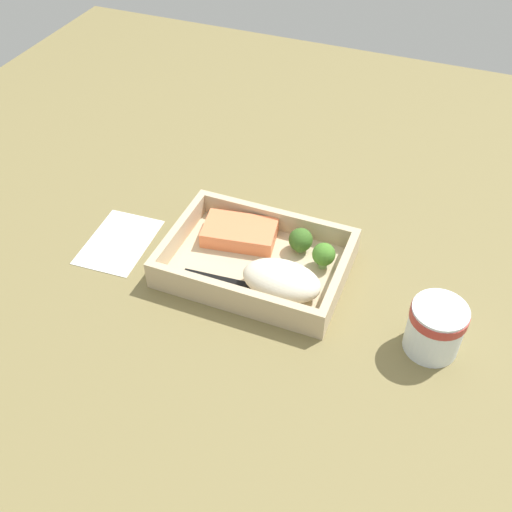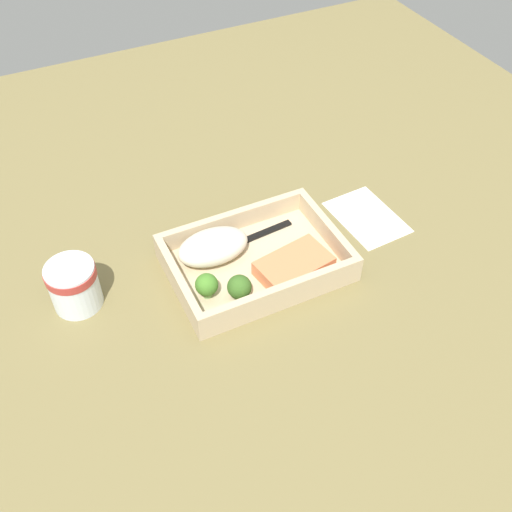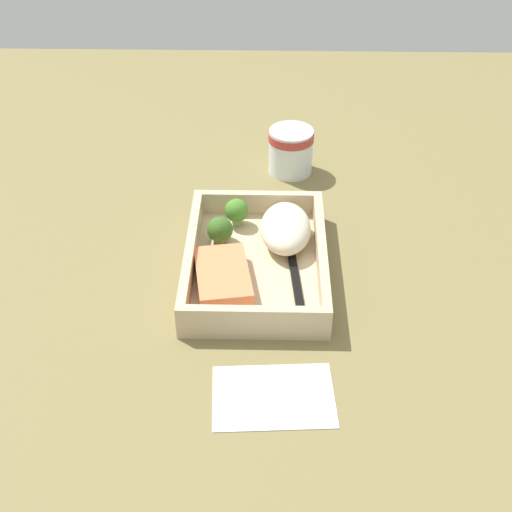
{
  "view_description": "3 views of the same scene",
  "coord_description": "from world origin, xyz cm",
  "views": [
    {
      "loc": [
        23.83,
        -59.93,
        63.91
      ],
      "look_at": [
        0.0,
        0.0,
        2.7
      ],
      "focal_mm": 42.0,
      "sensor_mm": 36.0,
      "label": 1
    },
    {
      "loc": [
        28.36,
        58.62,
        69.16
      ],
      "look_at": [
        0.0,
        0.0,
        2.7
      ],
      "focal_mm": 42.0,
      "sensor_mm": 36.0,
      "label": 2
    },
    {
      "loc": [
        -76.41,
        -1.65,
        61.53
      ],
      "look_at": [
        0.0,
        0.0,
        2.7
      ],
      "focal_mm": 50.0,
      "sensor_mm": 36.0,
      "label": 3
    }
  ],
  "objects": [
    {
      "name": "ground_plane",
      "position": [
        0.0,
        0.0,
        -1.0
      ],
      "size": [
        160.0,
        160.0,
        2.0
      ],
      "primitive_type": "cube",
      "color": "olive"
    },
    {
      "name": "takeout_tray",
      "position": [
        0.0,
        0.0,
        0.6
      ],
      "size": [
        26.86,
        18.93,
        1.2
      ],
      "primitive_type": "cube",
      "color": "#C6B08B",
      "rests_on": "ground_plane"
    },
    {
      "name": "tray_rim",
      "position": [
        0.0,
        0.0,
        2.93
      ],
      "size": [
        26.86,
        18.93,
        3.46
      ],
      "color": "#C6B08B",
      "rests_on": "takeout_tray"
    },
    {
      "name": "salmon_fillet",
      "position": [
        -4.41,
        4.26,
        2.45
      ],
      "size": [
        12.16,
        8.53,
        2.5
      ],
      "primitive_type": "cube",
      "rotation": [
        0.0,
        0.0,
        0.16
      ],
      "color": "#F27E4E",
      "rests_on": "takeout_tray"
    },
    {
      "name": "mashed_potatoes",
      "position": [
        5.49,
        -4.06,
        3.49
      ],
      "size": [
        11.47,
        7.1,
        4.57
      ],
      "primitive_type": "ellipsoid",
      "color": "beige",
      "rests_on": "takeout_tray"
    },
    {
      "name": "broccoli_floret_1",
      "position": [
        9.5,
        3.04,
        3.6
      ],
      "size": [
        3.46,
        3.46,
        4.23
      ],
      "color": "#739F5C",
      "rests_on": "takeout_tray"
    },
    {
      "name": "broccoli_floret_2",
      "position": [
        5.23,
        5.2,
        3.26
      ],
      "size": [
        3.67,
        3.67,
        3.96
      ],
      "color": "#739655",
      "rests_on": "takeout_tray"
    },
    {
      "name": "fork",
      "position": [
        -0.17,
        -5.07,
        1.42
      ],
      "size": [
        15.88,
        2.96,
        0.44
      ],
      "color": "black",
      "rests_on": "takeout_tray"
    },
    {
      "name": "paper_cup",
      "position": [
        27.04,
        -5.14,
        4.21
      ],
      "size": [
        7.43,
        7.43,
        7.55
      ],
      "color": "white",
      "rests_on": "ground_plane"
    },
    {
      "name": "receipt_slip",
      "position": [
        -22.47,
        -2.45,
        0.12
      ],
      "size": [
        10.4,
        14.27,
        0.24
      ],
      "primitive_type": "cube",
      "rotation": [
        0.0,
        0.0,
        0.06
      ],
      "color": "white",
      "rests_on": "ground_plane"
    }
  ]
}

